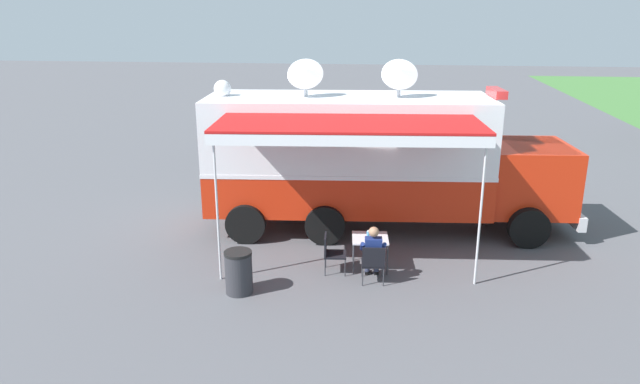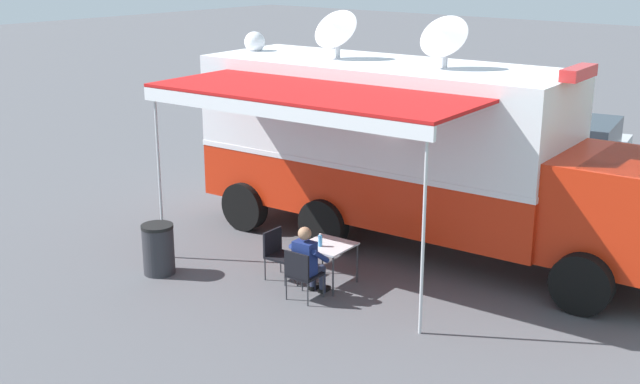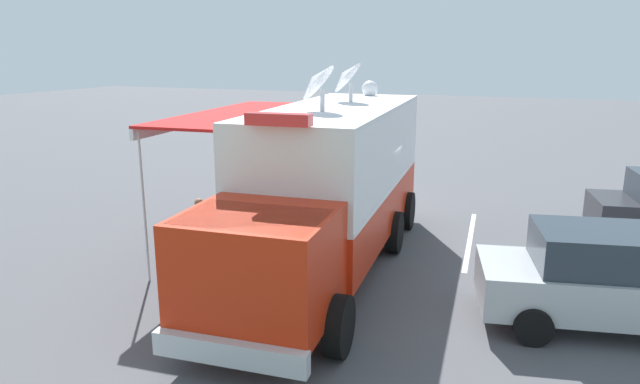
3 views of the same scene
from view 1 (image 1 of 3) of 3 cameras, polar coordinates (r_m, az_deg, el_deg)
name	(u,v)px [view 1 (image 1 of 3)]	position (r m, az deg, el deg)	size (l,w,h in m)	color
ground_plane	(346,226)	(15.67, 2.63, -3.38)	(100.00, 100.00, 0.00)	#515156
lot_stripe	(282,192)	(18.56, -3.76, -0.03)	(0.12, 4.80, 0.01)	silver
command_truck	(376,157)	(15.07, 5.58, 3.48)	(5.44, 9.65, 4.53)	red
folding_table	(370,240)	(12.99, 4.97, -4.73)	(0.86, 0.86, 0.73)	silver
water_bottle	(368,235)	(12.80, 4.78, -4.30)	(0.07, 0.07, 0.22)	#4C99D8
folding_chair_at_table	(373,261)	(12.32, 5.28, -6.83)	(0.52, 0.52, 0.87)	black
folding_chair_beside_table	(331,250)	(12.80, 1.08, -5.80)	(0.52, 0.52, 0.87)	black
seated_responder	(373,252)	(12.44, 5.26, -5.89)	(0.68, 0.58, 1.25)	navy
trash_bin	(239,272)	(12.04, -8.04, -7.84)	(0.57, 0.57, 0.91)	#2D2D33
car_behind_truck	(263,134)	(23.30, -5.68, 5.76)	(4.44, 2.53, 1.76)	#2D2D33
car_far_corner	(407,150)	(20.64, 8.63, 4.13)	(4.48, 2.63, 1.76)	#B2B5BA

